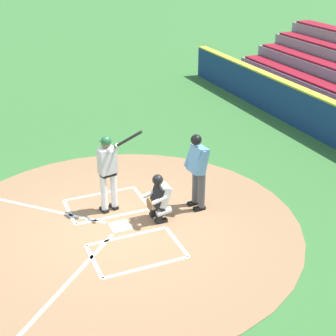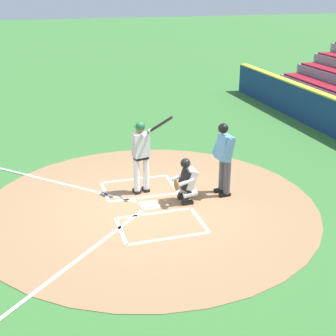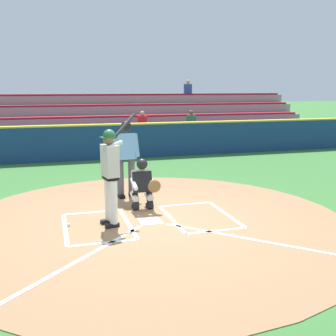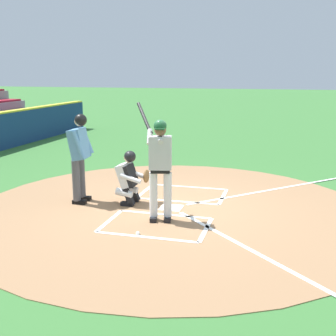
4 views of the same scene
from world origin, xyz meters
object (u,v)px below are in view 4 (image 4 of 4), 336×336
at_px(catcher, 130,176).
at_px(plate_umpire, 80,152).
at_px(baseball, 138,233).
at_px(batter, 160,163).

distance_m(catcher, plate_umpire, 1.15).
bearing_deg(catcher, plate_umpire, -80.87).
relative_size(plate_umpire, baseball, 25.20).
bearing_deg(batter, catcher, -132.90).
distance_m(plate_umpire, baseball, 2.53).
height_order(catcher, baseball, catcher).
bearing_deg(baseball, plate_umpire, -129.96).
distance_m(batter, plate_umpire, 2.03).
xyz_separation_m(catcher, plate_umpire, (0.17, -1.03, 0.49)).
bearing_deg(plate_umpire, baseball, 50.04).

